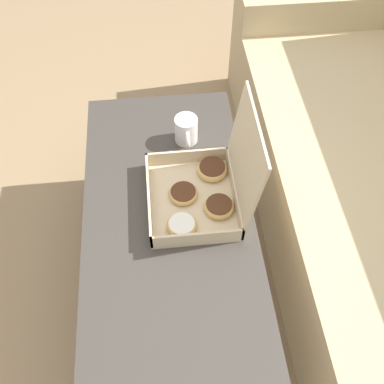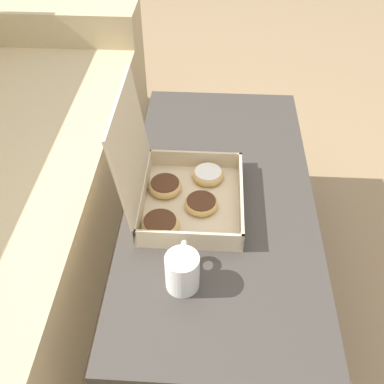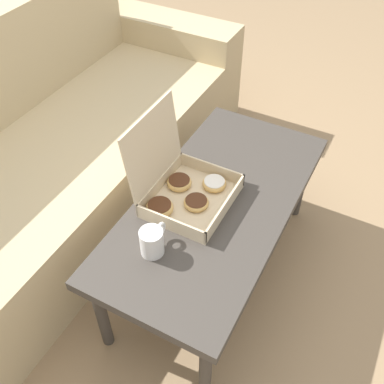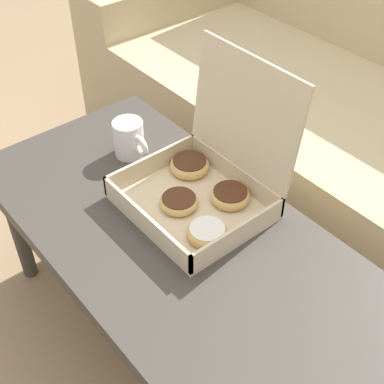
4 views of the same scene
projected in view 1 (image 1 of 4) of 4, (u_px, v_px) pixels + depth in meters
ground_plane at (185, 275)px, 1.80m from camera, size 12.00×12.00×0.00m
coffee_table at (169, 223)px, 1.47m from camera, size 1.13×0.55×0.44m
pastry_box at (207, 189)px, 1.42m from camera, size 0.33×0.32×0.35m
coffee_mug at (186, 130)px, 1.59m from camera, size 0.13×0.08×0.10m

